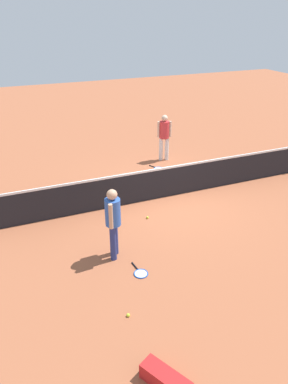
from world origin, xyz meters
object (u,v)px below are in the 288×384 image
at_px(player_far_side, 164,134).
at_px(tennis_ball_by_net, 147,217).
at_px(tennis_racket_far_player, 158,168).
at_px(tennis_racket_near_player, 140,273).
at_px(equipment_bag, 164,379).
at_px(player_near_side, 113,218).
at_px(tennis_ball_near_player, 128,315).

height_order(player_far_side, tennis_ball_by_net, player_far_side).
bearing_deg(tennis_ball_by_net, tennis_racket_far_player, 61.21).
distance_m(tennis_racket_near_player, equipment_bag, 2.59).
distance_m(player_near_side, tennis_ball_near_player, 2.10).
bearing_deg(tennis_ball_by_net, player_near_side, -137.16).
bearing_deg(equipment_bag, player_near_side, 84.70).
bearing_deg(tennis_ball_near_player, tennis_racket_far_player, 61.33).
distance_m(tennis_racket_far_player, tennis_ball_near_player, 6.92).
bearing_deg(player_near_side, tennis_ball_by_net, 42.84).
distance_m(tennis_racket_far_player, tennis_ball_by_net, 3.43).
height_order(tennis_racket_near_player, equipment_bag, equipment_bag).
bearing_deg(tennis_ball_near_player, player_near_side, 79.61).
relative_size(player_far_side, tennis_ball_near_player, 25.76).
xyz_separation_m(tennis_racket_far_player, tennis_ball_by_net, (-1.65, -3.01, 0.02)).
relative_size(tennis_racket_near_player, tennis_racket_far_player, 1.00).
distance_m(player_far_side, tennis_ball_near_player, 7.86).
distance_m(player_far_side, tennis_racket_far_player, 1.34).
distance_m(tennis_ball_near_player, equipment_bag, 1.47).
bearing_deg(tennis_ball_near_player, tennis_ball_by_net, 61.45).
relative_size(player_far_side, tennis_racket_far_player, 2.83).
distance_m(player_near_side, equipment_bag, 3.43).
relative_size(tennis_racket_near_player, tennis_ball_near_player, 9.06).
relative_size(player_near_side, tennis_racket_far_player, 2.83).
bearing_deg(player_near_side, equipment_bag, -95.30).
relative_size(player_far_side, tennis_ball_by_net, 25.76).
bearing_deg(equipment_bag, tennis_racket_far_player, 66.43).
bearing_deg(tennis_ball_by_net, tennis_ball_near_player, -118.55).
bearing_deg(tennis_racket_far_player, player_far_side, 51.36).
relative_size(tennis_racket_far_player, equipment_bag, 0.72).
distance_m(player_near_side, tennis_racket_near_player, 1.31).
height_order(tennis_racket_near_player, tennis_ball_near_player, tennis_ball_near_player).
height_order(tennis_racket_near_player, tennis_ball_by_net, tennis_ball_by_net).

